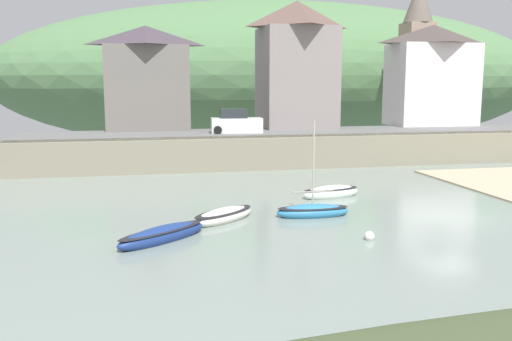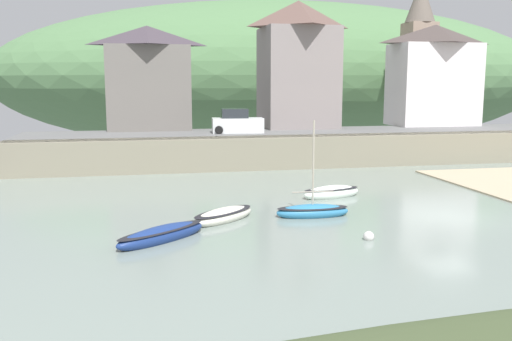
{
  "view_description": "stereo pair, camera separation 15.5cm",
  "coord_description": "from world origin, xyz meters",
  "px_view_note": "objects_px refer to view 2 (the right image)",
  "views": [
    {
      "loc": [
        -14.64,
        -23.97,
        6.44
      ],
      "look_at": [
        -8.74,
        3.8,
        1.97
      ],
      "focal_mm": 39.32,
      "sensor_mm": 36.0,
      "label": 1
    },
    {
      "loc": [
        -14.49,
        -24.0,
        6.44
      ],
      "look_at": [
        -8.74,
        3.8,
        1.97
      ],
      "focal_mm": 39.32,
      "sensor_mm": 36.0,
      "label": 2
    }
  ],
  "objects_px": {
    "dinghy_open_wooden": "(332,193)",
    "sailboat_white_hull": "(313,211)",
    "waterfront_building_centre": "(298,64)",
    "sailboat_far_left": "(162,235)",
    "mooring_buoy": "(369,237)",
    "parked_car_near_slipway": "(237,123)",
    "church_with_spire": "(419,49)",
    "waterfront_building_right": "(434,75)",
    "waterfront_building_left": "(148,77)",
    "sailboat_tall_mast": "(223,216)"
  },
  "relations": [
    {
      "from": "waterfront_building_centre",
      "to": "sailboat_tall_mast",
      "type": "bearing_deg",
      "value": -113.53
    },
    {
      "from": "sailboat_far_left",
      "to": "sailboat_white_hull",
      "type": "xyz_separation_m",
      "value": [
        7.36,
        2.86,
        0.01
      ]
    },
    {
      "from": "sailboat_far_left",
      "to": "sailboat_white_hull",
      "type": "distance_m",
      "value": 7.89
    },
    {
      "from": "sailboat_white_hull",
      "to": "parked_car_near_slipway",
      "type": "relative_size",
      "value": 1.15
    },
    {
      "from": "waterfront_building_left",
      "to": "waterfront_building_right",
      "type": "height_order",
      "value": "waterfront_building_right"
    },
    {
      "from": "mooring_buoy",
      "to": "waterfront_building_right",
      "type": "bearing_deg",
      "value": 57.07
    },
    {
      "from": "sailboat_far_left",
      "to": "church_with_spire",
      "type": "bearing_deg",
      "value": 10.81
    },
    {
      "from": "waterfront_building_left",
      "to": "sailboat_far_left",
      "type": "relative_size",
      "value": 2.1
    },
    {
      "from": "waterfront_building_left",
      "to": "sailboat_white_hull",
      "type": "bearing_deg",
      "value": -72.94
    },
    {
      "from": "church_with_spire",
      "to": "sailboat_tall_mast",
      "type": "xyz_separation_m",
      "value": [
        -24.09,
        -27.69,
        -9.5
      ]
    },
    {
      "from": "waterfront_building_left",
      "to": "church_with_spire",
      "type": "distance_m",
      "value": 27.44
    },
    {
      "from": "waterfront_building_left",
      "to": "church_with_spire",
      "type": "bearing_deg",
      "value": 8.43
    },
    {
      "from": "church_with_spire",
      "to": "waterfront_building_right",
      "type": "bearing_deg",
      "value": -96.21
    },
    {
      "from": "sailboat_white_hull",
      "to": "sailboat_far_left",
      "type": "bearing_deg",
      "value": -156.9
    },
    {
      "from": "church_with_spire",
      "to": "sailboat_far_left",
      "type": "bearing_deg",
      "value": -131.52
    },
    {
      "from": "sailboat_white_hull",
      "to": "dinghy_open_wooden",
      "type": "distance_m",
      "value": 4.79
    },
    {
      "from": "waterfront_building_centre",
      "to": "sailboat_tall_mast",
      "type": "distance_m",
      "value": 27.0
    },
    {
      "from": "sailboat_tall_mast",
      "to": "dinghy_open_wooden",
      "type": "relative_size",
      "value": 1.01
    },
    {
      "from": "waterfront_building_left",
      "to": "mooring_buoy",
      "type": "xyz_separation_m",
      "value": [
        8.32,
        -28.16,
        -6.72
      ]
    },
    {
      "from": "sailboat_white_hull",
      "to": "mooring_buoy",
      "type": "relative_size",
      "value": 10.78
    },
    {
      "from": "waterfront_building_left",
      "to": "sailboat_white_hull",
      "type": "height_order",
      "value": "waterfront_building_left"
    },
    {
      "from": "waterfront_building_left",
      "to": "waterfront_building_centre",
      "type": "height_order",
      "value": "waterfront_building_centre"
    },
    {
      "from": "waterfront_building_centre",
      "to": "dinghy_open_wooden",
      "type": "relative_size",
      "value": 3.04
    },
    {
      "from": "waterfront_building_centre",
      "to": "parked_car_near_slipway",
      "type": "bearing_deg",
      "value": -144.63
    },
    {
      "from": "waterfront_building_right",
      "to": "church_with_spire",
      "type": "relative_size",
      "value": 0.66
    },
    {
      "from": "parked_car_near_slipway",
      "to": "church_with_spire",
      "type": "bearing_deg",
      "value": 27.02
    },
    {
      "from": "church_with_spire",
      "to": "parked_car_near_slipway",
      "type": "height_order",
      "value": "church_with_spire"
    },
    {
      "from": "waterfront_building_centre",
      "to": "waterfront_building_right",
      "type": "distance_m",
      "value": 13.37
    },
    {
      "from": "dinghy_open_wooden",
      "to": "church_with_spire",
      "type": "bearing_deg",
      "value": 40.99
    },
    {
      "from": "sailboat_white_hull",
      "to": "sailboat_tall_mast",
      "type": "bearing_deg",
      "value": -178.6
    },
    {
      "from": "waterfront_building_right",
      "to": "parked_car_near_slipway",
      "type": "height_order",
      "value": "waterfront_building_right"
    },
    {
      "from": "waterfront_building_left",
      "to": "dinghy_open_wooden",
      "type": "height_order",
      "value": "waterfront_building_left"
    },
    {
      "from": "sailboat_far_left",
      "to": "dinghy_open_wooden",
      "type": "relative_size",
      "value": 1.13
    },
    {
      "from": "waterfront_building_right",
      "to": "sailboat_tall_mast",
      "type": "xyz_separation_m",
      "value": [
        -23.65,
        -23.69,
        -6.93
      ]
    },
    {
      "from": "sailboat_tall_mast",
      "to": "parked_car_near_slipway",
      "type": "bearing_deg",
      "value": 38.87
    },
    {
      "from": "waterfront_building_centre",
      "to": "dinghy_open_wooden",
      "type": "xyz_separation_m",
      "value": [
        -3.52,
        -19.59,
        -7.8
      ]
    },
    {
      "from": "sailboat_white_hull",
      "to": "church_with_spire",
      "type": "bearing_deg",
      "value": 56.46
    },
    {
      "from": "parked_car_near_slipway",
      "to": "mooring_buoy",
      "type": "bearing_deg",
      "value": -82.42
    },
    {
      "from": "waterfront_building_centre",
      "to": "sailboat_far_left",
      "type": "bearing_deg",
      "value": -116.58
    },
    {
      "from": "waterfront_building_left",
      "to": "parked_car_near_slipway",
      "type": "height_order",
      "value": "waterfront_building_left"
    },
    {
      "from": "waterfront_building_left",
      "to": "waterfront_building_centre",
      "type": "relative_size",
      "value": 0.78
    },
    {
      "from": "sailboat_far_left",
      "to": "sailboat_tall_mast",
      "type": "bearing_deg",
      "value": 6.41
    },
    {
      "from": "waterfront_building_right",
      "to": "parked_car_near_slipway",
      "type": "bearing_deg",
      "value": -167.12
    },
    {
      "from": "waterfront_building_centre",
      "to": "church_with_spire",
      "type": "distance_m",
      "value": 14.44
    },
    {
      "from": "sailboat_far_left",
      "to": "parked_car_near_slipway",
      "type": "bearing_deg",
      "value": 34.83
    },
    {
      "from": "church_with_spire",
      "to": "dinghy_open_wooden",
      "type": "bearing_deg",
      "value": -126.25
    },
    {
      "from": "waterfront_building_centre",
      "to": "dinghy_open_wooden",
      "type": "height_order",
      "value": "waterfront_building_centre"
    },
    {
      "from": "dinghy_open_wooden",
      "to": "sailboat_white_hull",
      "type": "bearing_deg",
      "value": -133.08
    },
    {
      "from": "sailboat_far_left",
      "to": "mooring_buoy",
      "type": "bearing_deg",
      "value": -48.33
    },
    {
      "from": "sailboat_white_hull",
      "to": "mooring_buoy",
      "type": "xyz_separation_m",
      "value": [
        1.04,
        -4.44,
        -0.12
      ]
    }
  ]
}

